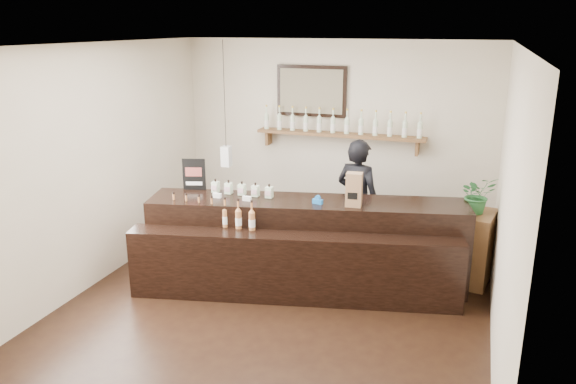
# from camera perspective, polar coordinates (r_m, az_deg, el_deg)

# --- Properties ---
(ground) EXTENTS (5.00, 5.00, 0.00)m
(ground) POSITION_cam_1_polar(r_m,az_deg,el_deg) (6.33, -1.26, -11.51)
(ground) COLOR black
(ground) RESTS_ON ground
(room_shell) EXTENTS (5.00, 5.00, 5.00)m
(room_shell) POSITION_cam_1_polar(r_m,az_deg,el_deg) (5.73, -1.37, 3.68)
(room_shell) COLOR beige
(room_shell) RESTS_ON ground
(back_wall_decor) EXTENTS (2.66, 0.96, 1.69)m
(back_wall_decor) POSITION_cam_1_polar(r_m,az_deg,el_deg) (7.98, 3.57, 7.76)
(back_wall_decor) COLOR brown
(back_wall_decor) RESTS_ON ground
(counter) EXTENTS (3.74, 1.76, 1.20)m
(counter) POSITION_cam_1_polar(r_m,az_deg,el_deg) (6.57, 1.47, -5.75)
(counter) COLOR black
(counter) RESTS_ON ground
(promo_sign) EXTENTS (0.27, 0.10, 0.39)m
(promo_sign) POSITION_cam_1_polar(r_m,az_deg,el_deg) (6.96, -9.52, 1.78)
(promo_sign) COLOR black
(promo_sign) RESTS_ON counter
(paper_bag) EXTENTS (0.19, 0.15, 0.38)m
(paper_bag) POSITION_cam_1_polar(r_m,az_deg,el_deg) (6.29, 6.72, 0.24)
(paper_bag) COLOR #8E6644
(paper_bag) RESTS_ON counter
(tape_dispenser) EXTENTS (0.12, 0.07, 0.10)m
(tape_dispenser) POSITION_cam_1_polar(r_m,az_deg,el_deg) (6.38, 3.03, -0.87)
(tape_dispenser) COLOR blue
(tape_dispenser) RESTS_ON counter
(side_cabinet) EXTENTS (0.53, 0.67, 0.87)m
(side_cabinet) POSITION_cam_1_polar(r_m,az_deg,el_deg) (7.07, 18.18, -5.37)
(side_cabinet) COLOR brown
(side_cabinet) RESTS_ON ground
(potted_plant) EXTENTS (0.52, 0.50, 0.44)m
(potted_plant) POSITION_cam_1_polar(r_m,az_deg,el_deg) (6.86, 18.68, -0.26)
(potted_plant) COLOR #286530
(potted_plant) RESTS_ON side_cabinet
(shopkeeper) EXTENTS (0.77, 0.62, 1.83)m
(shopkeeper) POSITION_cam_1_polar(r_m,az_deg,el_deg) (7.23, 7.10, -0.13)
(shopkeeper) COLOR black
(shopkeeper) RESTS_ON ground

